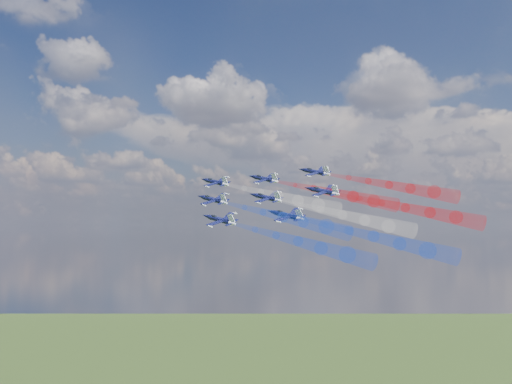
% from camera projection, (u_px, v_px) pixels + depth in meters
% --- Properties ---
extents(jet_lead, '(15.25, 13.10, 9.39)m').
position_uv_depth(jet_lead, '(216.00, 182.00, 182.39)').
color(jet_lead, black).
extents(trail_lead, '(40.75, 14.51, 13.76)m').
position_uv_depth(trail_lead, '(279.00, 196.00, 165.99)').
color(trail_lead, silver).
extents(jet_inner_left, '(15.25, 13.10, 9.39)m').
position_uv_depth(jet_inner_left, '(213.00, 200.00, 166.96)').
color(jet_inner_left, black).
extents(trail_inner_left, '(40.75, 14.51, 13.76)m').
position_uv_depth(trail_inner_left, '(283.00, 217.00, 150.55)').
color(trail_inner_left, blue).
extents(jet_inner_right, '(15.25, 13.10, 9.39)m').
position_uv_depth(jet_inner_right, '(264.00, 179.00, 182.12)').
color(jet_inner_right, black).
extents(trail_inner_right, '(40.75, 14.51, 13.76)m').
position_uv_depth(trail_inner_right, '(333.00, 192.00, 165.72)').
color(trail_inner_right, red).
extents(jet_outer_left, '(15.25, 13.10, 9.39)m').
position_uv_depth(jet_outer_left, '(220.00, 220.00, 152.54)').
color(jet_outer_left, black).
extents(trail_outer_left, '(40.75, 14.51, 13.76)m').
position_uv_depth(trail_outer_left, '(298.00, 241.00, 136.14)').
color(trail_outer_left, blue).
extents(jet_center_third, '(15.25, 13.10, 9.39)m').
position_uv_depth(jet_center_third, '(266.00, 198.00, 166.54)').
color(jet_center_third, black).
extents(trail_center_third, '(40.75, 14.51, 13.76)m').
position_uv_depth(trail_center_third, '(342.00, 215.00, 150.13)').
color(trail_center_third, silver).
extents(jet_outer_right, '(15.25, 13.10, 9.39)m').
position_uv_depth(jet_outer_right, '(315.00, 172.00, 181.54)').
color(jet_outer_right, black).
extents(trail_outer_right, '(40.75, 14.51, 13.76)m').
position_uv_depth(trail_outer_right, '(389.00, 185.00, 165.13)').
color(trail_outer_right, red).
extents(jet_rear_left, '(15.25, 13.10, 9.39)m').
position_uv_depth(jet_rear_left, '(287.00, 215.00, 151.11)').
color(jet_rear_left, black).
extents(trail_rear_left, '(40.75, 14.51, 13.76)m').
position_uv_depth(trail_rear_left, '(374.00, 237.00, 134.71)').
color(trail_rear_left, blue).
extents(jet_rear_right, '(15.25, 13.10, 9.39)m').
position_uv_depth(jet_rear_right, '(323.00, 191.00, 165.83)').
color(jet_rear_right, black).
extents(trail_rear_right, '(40.75, 14.51, 13.76)m').
position_uv_depth(trail_rear_right, '(405.00, 208.00, 149.42)').
color(trail_rear_right, red).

